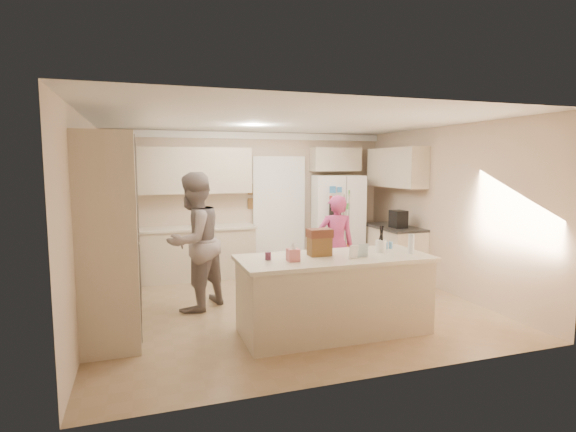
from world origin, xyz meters
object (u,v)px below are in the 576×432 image
object	(u,v)px
refrigerator	(338,223)
teen_girl	(336,245)
tissue_box	(293,255)
teen_boy	(194,242)
island_base	(334,296)
coffee_maker	(398,219)
dollhouse_body	(319,246)
utensil_crock	(381,246)

from	to	relation	value
refrigerator	teen_girl	xyz separation A→B (m)	(-0.68, -1.42, -0.13)
tissue_box	teen_boy	size ratio (longest dim) A/B	0.07
refrigerator	island_base	distance (m)	3.26
island_base	coffee_maker	bearing A→B (deg)	42.83
coffee_maker	teen_boy	distance (m)	3.57
coffee_maker	island_base	xyz separation A→B (m)	(-2.05, -1.90, -0.63)
coffee_maker	tissue_box	distance (m)	3.28
refrigerator	coffee_maker	bearing A→B (deg)	-45.92
teen_girl	teen_boy	bearing A→B (deg)	14.70
tissue_box	island_base	bearing A→B (deg)	10.30
teen_boy	teen_girl	xyz separation A→B (m)	(2.18, 0.10, -0.18)
refrigerator	teen_boy	world-z (taller)	teen_boy
teen_girl	refrigerator	bearing A→B (deg)	-103.34
dollhouse_body	teen_girl	distance (m)	1.66
utensil_crock	teen_girl	xyz separation A→B (m)	(0.05, 1.45, -0.23)
refrigerator	dollhouse_body	size ratio (longest dim) A/B	6.92
refrigerator	coffee_maker	world-z (taller)	refrigerator
dollhouse_body	tissue_box	bearing A→B (deg)	-153.43
dollhouse_body	teen_boy	bearing A→B (deg)	135.59
refrigerator	teen_girl	world-z (taller)	refrigerator
refrigerator	teen_girl	bearing A→B (deg)	-104.84
coffee_maker	dollhouse_body	distance (m)	2.84
coffee_maker	teen_boy	bearing A→B (deg)	-171.95
coffee_maker	dollhouse_body	world-z (taller)	coffee_maker
coffee_maker	tissue_box	size ratio (longest dim) A/B	2.14
coffee_maker	teen_girl	xyz separation A→B (m)	(-1.35, -0.40, -0.30)
coffee_maker	utensil_crock	distance (m)	2.32
island_base	teen_girl	xyz separation A→B (m)	(0.70, 1.50, 0.33)
island_base	dollhouse_body	xyz separation A→B (m)	(-0.15, 0.10, 0.60)
island_base	tissue_box	bearing A→B (deg)	-169.70
utensil_crock	dollhouse_body	distance (m)	0.80
teen_boy	teen_girl	bearing A→B (deg)	140.30
refrigerator	coffee_maker	xyz separation A→B (m)	(0.68, -1.02, 0.17)
island_base	teen_girl	distance (m)	1.69
coffee_maker	utensil_crock	world-z (taller)	coffee_maker
island_base	dollhouse_body	world-z (taller)	dollhouse_body
teen_boy	teen_girl	world-z (taller)	teen_boy
refrigerator	teen_girl	distance (m)	1.58
coffee_maker	dollhouse_body	xyz separation A→B (m)	(-2.20, -1.80, -0.03)
coffee_maker	utensil_crock	bearing A→B (deg)	-127.12
teen_girl	dollhouse_body	bearing A→B (deg)	70.85
coffee_maker	teen_girl	distance (m)	1.44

